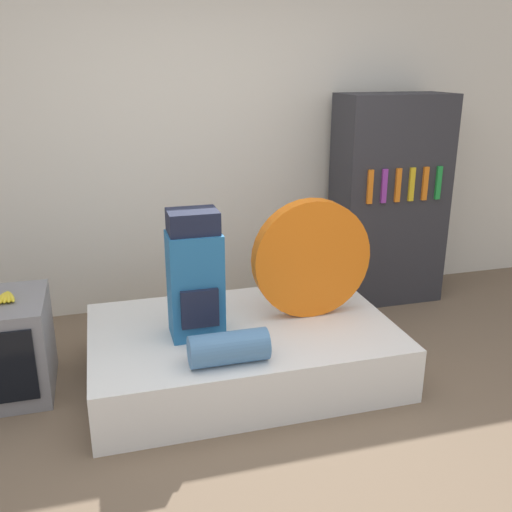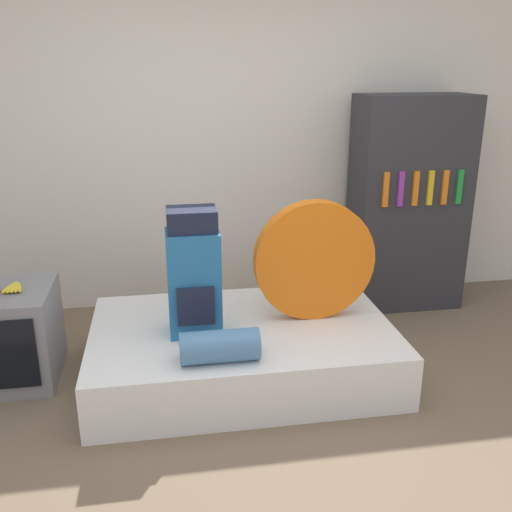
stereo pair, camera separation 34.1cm
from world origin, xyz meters
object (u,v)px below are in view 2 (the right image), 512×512
backpack (194,274)px  bookshelf (408,204)px  sleeping_roll (220,346)px  television (8,335)px  tent_bag (314,260)px

backpack → bookshelf: 2.00m
sleeping_roll → bookshelf: 2.16m
backpack → television: (-1.14, 0.22, -0.41)m
sleeping_roll → television: 1.39m
tent_bag → bookshelf: size_ratio=0.46×
bookshelf → sleeping_roll: bearing=-140.5°
sleeping_roll → bookshelf: size_ratio=0.26×
backpack → television: size_ratio=1.28×
television → bookshelf: 3.03m
backpack → television: 1.23m
tent_bag → bookshelf: bookshelf is taller
backpack → bookshelf: bearing=28.8°
tent_bag → bookshelf: (0.99, 0.87, 0.12)m
television → backpack: bearing=-10.8°
television → bookshelf: size_ratio=0.36×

